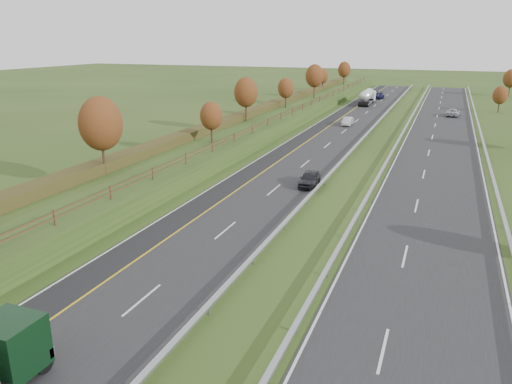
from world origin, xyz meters
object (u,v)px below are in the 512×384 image
Objects in this scene: car_silver_mid at (348,121)px; car_oncoming at (453,112)px; car_small_far at (379,96)px; road_tanker at (367,96)px; car_dark_near at (310,179)px.

car_oncoming is (17.50, 18.52, 0.02)m from car_silver_mid.
car_small_far is at bearing 89.05° from car_silver_mid.
car_oncoming is at bearing -55.76° from car_small_far.
road_tanker is at bearing -29.87° from car_oncoming.
road_tanker is at bearing 89.93° from car_dark_near.
car_dark_near is 39.83m from car_silver_mid.
car_small_far is (1.15, 12.79, -1.05)m from road_tanker.
car_oncoming is (13.84, 58.18, -0.04)m from car_dark_near.
car_oncoming is at bearing 72.40° from car_dark_near.
car_small_far reaches higher than car_oncoming.
car_silver_mid is at bearing 50.65° from car_oncoming.
road_tanker reaches higher than car_oncoming.
car_silver_mid is at bearing 91.06° from car_dark_near.
car_silver_mid is 0.82× the size of car_small_far.
car_silver_mid is 0.83× the size of car_oncoming.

